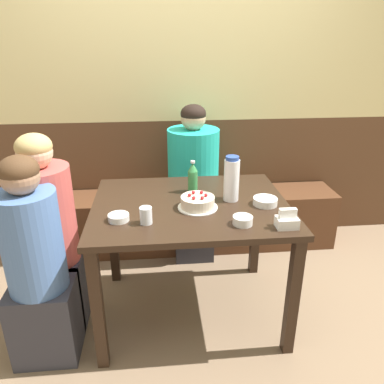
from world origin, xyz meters
TOP-DOWN VIEW (x-y plane):
  - ground_plane at (0.00, 0.00)m, footprint 12.00×12.00m
  - back_wall at (0.00, 1.05)m, footprint 4.80×0.04m
  - bench_seat at (0.00, 0.83)m, footprint 2.57×0.38m
  - dining_table at (0.00, 0.00)m, footprint 1.14×0.89m
  - birthday_cake at (0.04, -0.07)m, footprint 0.23×0.23m
  - water_pitcher at (0.24, 0.03)m, footprint 0.09×0.09m
  - soju_bottle at (0.03, 0.18)m, footprint 0.06×0.06m
  - napkin_holder at (0.46, -0.34)m, footprint 0.11×0.08m
  - bowl_soup_white at (0.25, -0.29)m, footprint 0.10×0.10m
  - bowl_rice_small at (0.43, -0.06)m, footprint 0.14×0.14m
  - bowl_side_dish at (-0.40, -0.18)m, footprint 0.11×0.11m
  - glass_water_tall at (-0.25, -0.23)m, footprint 0.07×0.07m
  - person_teal_shirt at (-0.83, -0.01)m, footprint 0.34×0.33m
  - person_pale_blue_shirt at (0.09, 0.71)m, footprint 0.39×0.39m
  - person_grey_tee at (-0.83, -0.27)m, footprint 0.34×0.30m

SIDE VIEW (x-z plane):
  - ground_plane at x=0.00m, z-range 0.00..0.00m
  - bench_seat at x=0.00m, z-range 0.00..0.48m
  - person_grey_tee at x=-0.83m, z-range -0.04..1.13m
  - person_teal_shirt at x=-0.83m, z-range -0.03..1.19m
  - person_pale_blue_shirt at x=0.09m, z-range 0.00..1.23m
  - dining_table at x=0.00m, z-range 0.28..1.06m
  - bowl_side_dish at x=-0.40m, z-range 0.78..0.81m
  - bowl_rice_small at x=0.43m, z-range 0.78..0.82m
  - bowl_soup_white at x=0.25m, z-range 0.78..0.82m
  - birthday_cake at x=0.04m, z-range 0.77..0.85m
  - napkin_holder at x=0.46m, z-range 0.76..0.87m
  - glass_water_tall at x=-0.25m, z-range 0.78..0.87m
  - soju_bottle at x=0.03m, z-range 0.77..0.97m
  - water_pitcher at x=0.24m, z-range 0.77..1.04m
  - back_wall at x=0.00m, z-range 0.00..2.50m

